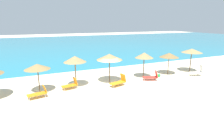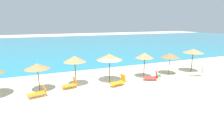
{
  "view_description": "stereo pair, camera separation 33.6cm",
  "coord_description": "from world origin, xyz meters",
  "px_view_note": "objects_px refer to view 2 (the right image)",
  "views": [
    {
      "loc": [
        -5.91,
        -14.16,
        5.8
      ],
      "look_at": [
        0.74,
        1.19,
        1.3
      ],
      "focal_mm": 28.7,
      "sensor_mm": 36.0,
      "label": 1
    },
    {
      "loc": [
        -5.6,
        -14.29,
        5.8
      ],
      "look_at": [
        0.74,
        1.19,
        1.3
      ],
      "focal_mm": 28.7,
      "sensor_mm": 36.0,
      "label": 2
    }
  ],
  "objects_px": {
    "beach_umbrella_1": "(37,66)",
    "beach_umbrella_2": "(75,59)",
    "lounge_chair_1": "(152,77)",
    "beach_umbrella_4": "(145,55)",
    "beach_umbrella_5": "(170,55)",
    "lounge_chair_3": "(39,92)",
    "beach_ball": "(160,76)",
    "beach_umbrella_6": "(193,51)",
    "lounge_chair_2": "(199,72)",
    "lounge_chair_4": "(71,84)",
    "beach_umbrella_3": "(109,57)",
    "lounge_chair_0": "(119,81)"
  },
  "relations": [
    {
      "from": "beach_umbrella_1",
      "to": "beach_umbrella_5",
      "type": "relative_size",
      "value": 1.0
    },
    {
      "from": "lounge_chair_4",
      "to": "beach_ball",
      "type": "bearing_deg",
      "value": -101.8
    },
    {
      "from": "beach_umbrella_1",
      "to": "lounge_chair_3",
      "type": "distance_m",
      "value": 2.23
    },
    {
      "from": "beach_umbrella_1",
      "to": "beach_umbrella_4",
      "type": "relative_size",
      "value": 0.91
    },
    {
      "from": "lounge_chair_4",
      "to": "beach_umbrella_3",
      "type": "bearing_deg",
      "value": -95.52
    },
    {
      "from": "beach_umbrella_5",
      "to": "lounge_chair_0",
      "type": "distance_m",
      "value": 7.17
    },
    {
      "from": "beach_umbrella_6",
      "to": "lounge_chair_3",
      "type": "height_order",
      "value": "beach_umbrella_6"
    },
    {
      "from": "beach_umbrella_3",
      "to": "beach_ball",
      "type": "relative_size",
      "value": 8.33
    },
    {
      "from": "beach_umbrella_5",
      "to": "lounge_chair_3",
      "type": "xyz_separation_m",
      "value": [
        -13.82,
        -1.28,
        -1.79
      ]
    },
    {
      "from": "beach_umbrella_1",
      "to": "beach_ball",
      "type": "bearing_deg",
      "value": -2.4
    },
    {
      "from": "lounge_chair_1",
      "to": "lounge_chair_2",
      "type": "distance_m",
      "value": 5.66
    },
    {
      "from": "beach_umbrella_3",
      "to": "beach_umbrella_4",
      "type": "bearing_deg",
      "value": -1.13
    },
    {
      "from": "beach_umbrella_6",
      "to": "lounge_chair_0",
      "type": "distance_m",
      "value": 10.26
    },
    {
      "from": "beach_umbrella_4",
      "to": "beach_umbrella_5",
      "type": "relative_size",
      "value": 1.1
    },
    {
      "from": "beach_umbrella_2",
      "to": "beach_umbrella_4",
      "type": "height_order",
      "value": "beach_umbrella_2"
    },
    {
      "from": "lounge_chair_3",
      "to": "beach_umbrella_5",
      "type": "bearing_deg",
      "value": -95.53
    },
    {
      "from": "beach_umbrella_1",
      "to": "beach_ball",
      "type": "distance_m",
      "value": 12.29
    },
    {
      "from": "beach_umbrella_4",
      "to": "beach_ball",
      "type": "distance_m",
      "value": 2.87
    },
    {
      "from": "beach_umbrella_1",
      "to": "beach_umbrella_4",
      "type": "bearing_deg",
      "value": -0.23
    },
    {
      "from": "lounge_chair_4",
      "to": "lounge_chair_3",
      "type": "bearing_deg",
      "value": 99.45
    },
    {
      "from": "lounge_chair_2",
      "to": "lounge_chair_4",
      "type": "distance_m",
      "value": 13.78
    },
    {
      "from": "lounge_chair_0",
      "to": "beach_umbrella_2",
      "type": "bearing_deg",
      "value": 54.85
    },
    {
      "from": "beach_umbrella_5",
      "to": "lounge_chair_1",
      "type": "bearing_deg",
      "value": -159.47
    },
    {
      "from": "beach_umbrella_2",
      "to": "lounge_chair_2",
      "type": "relative_size",
      "value": 1.95
    },
    {
      "from": "lounge_chair_0",
      "to": "lounge_chair_1",
      "type": "height_order",
      "value": "lounge_chair_0"
    },
    {
      "from": "lounge_chair_1",
      "to": "lounge_chair_3",
      "type": "distance_m",
      "value": 10.78
    },
    {
      "from": "beach_umbrella_5",
      "to": "lounge_chair_4",
      "type": "height_order",
      "value": "beach_umbrella_5"
    },
    {
      "from": "beach_umbrella_1",
      "to": "beach_umbrella_2",
      "type": "height_order",
      "value": "beach_umbrella_2"
    },
    {
      "from": "beach_umbrella_4",
      "to": "lounge_chair_1",
      "type": "height_order",
      "value": "beach_umbrella_4"
    },
    {
      "from": "lounge_chair_1",
      "to": "beach_umbrella_3",
      "type": "bearing_deg",
      "value": 96.73
    },
    {
      "from": "beach_umbrella_2",
      "to": "lounge_chair_2",
      "type": "xyz_separation_m",
      "value": [
        13.13,
        -1.97,
        -2.05
      ]
    },
    {
      "from": "beach_umbrella_2",
      "to": "beach_umbrella_3",
      "type": "distance_m",
      "value": 3.32
    },
    {
      "from": "lounge_chair_4",
      "to": "lounge_chair_2",
      "type": "bearing_deg",
      "value": -107.07
    },
    {
      "from": "beach_ball",
      "to": "lounge_chair_2",
      "type": "bearing_deg",
      "value": -17.88
    },
    {
      "from": "beach_umbrella_1",
      "to": "beach_umbrella_2",
      "type": "xyz_separation_m",
      "value": [
        3.17,
        0.11,
        0.35
      ]
    },
    {
      "from": "lounge_chair_2",
      "to": "lounge_chair_4",
      "type": "bearing_deg",
      "value": 104.13
    },
    {
      "from": "lounge_chair_2",
      "to": "lounge_chair_4",
      "type": "height_order",
      "value": "lounge_chair_2"
    },
    {
      "from": "beach_umbrella_1",
      "to": "beach_umbrella_3",
      "type": "distance_m",
      "value": 6.5
    },
    {
      "from": "beach_umbrella_3",
      "to": "lounge_chair_4",
      "type": "distance_m",
      "value": 4.44
    },
    {
      "from": "lounge_chair_3",
      "to": "beach_ball",
      "type": "xyz_separation_m",
      "value": [
        12.2,
        0.79,
        -0.24
      ]
    },
    {
      "from": "lounge_chair_3",
      "to": "lounge_chair_2",
      "type": "bearing_deg",
      "value": -102.81
    },
    {
      "from": "lounge_chair_1",
      "to": "beach_umbrella_6",
      "type": "bearing_deg",
      "value": -58.86
    },
    {
      "from": "lounge_chair_0",
      "to": "beach_ball",
      "type": "distance_m",
      "value": 5.27
    },
    {
      "from": "lounge_chair_1",
      "to": "beach_umbrella_4",
      "type": "bearing_deg",
      "value": 37.31
    },
    {
      "from": "beach_umbrella_4",
      "to": "lounge_chair_2",
      "type": "height_order",
      "value": "beach_umbrella_4"
    },
    {
      "from": "beach_umbrella_5",
      "to": "beach_umbrella_1",
      "type": "bearing_deg",
      "value": 179.95
    },
    {
      "from": "beach_umbrella_2",
      "to": "lounge_chair_3",
      "type": "bearing_deg",
      "value": -156.58
    },
    {
      "from": "lounge_chair_4",
      "to": "beach_ball",
      "type": "relative_size",
      "value": 4.24
    },
    {
      "from": "beach_umbrella_5",
      "to": "lounge_chair_4",
      "type": "xyz_separation_m",
      "value": [
        -11.12,
        -0.3,
        -1.79
      ]
    },
    {
      "from": "beach_umbrella_3",
      "to": "lounge_chair_1",
      "type": "distance_m",
      "value": 4.86
    }
  ]
}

